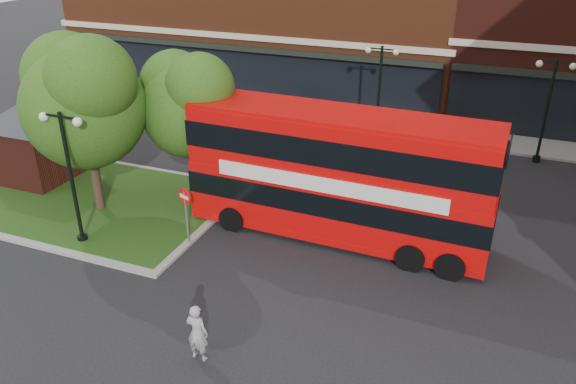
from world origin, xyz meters
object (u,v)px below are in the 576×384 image
at_px(woman, 197,333).
at_px(car_silver, 286,115).
at_px(bus, 338,168).
at_px(car_white, 438,137).

height_order(woman, car_silver, woman).
height_order(bus, woman, bus).
bearing_deg(car_silver, car_white, -91.96).
distance_m(bus, car_white, 10.77).
relative_size(bus, car_white, 2.86).
bearing_deg(car_silver, woman, -167.48).
distance_m(woman, car_white, 18.38).
bearing_deg(car_white, woman, 173.49).
height_order(bus, car_silver, bus).
bearing_deg(woman, bus, -98.50).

